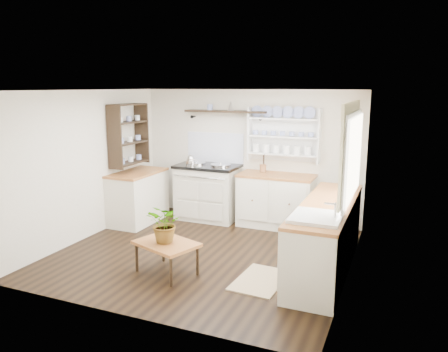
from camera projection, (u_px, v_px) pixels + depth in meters
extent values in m
cube|color=black|center=(204.00, 253.00, 6.28)|extent=(4.00, 3.80, 0.01)
cube|color=beige|center=(249.00, 155.00, 7.76)|extent=(4.00, 0.02, 2.30)
cube|color=beige|center=(352.00, 187.00, 5.29)|extent=(0.02, 3.80, 2.30)
cube|color=beige|center=(88.00, 165.00, 6.80)|extent=(0.02, 3.80, 2.30)
cube|color=white|center=(203.00, 90.00, 5.81)|extent=(4.00, 3.80, 0.01)
cube|color=white|center=(352.00, 157.00, 5.37)|extent=(0.04, 1.40, 1.00)
cube|color=white|center=(350.00, 157.00, 5.38)|extent=(0.02, 1.50, 1.10)
cube|color=#FBF6C9|center=(352.00, 109.00, 5.27)|extent=(0.04, 1.55, 0.18)
cube|color=beige|center=(208.00, 193.00, 7.85)|extent=(1.06, 0.69, 0.93)
cube|color=black|center=(208.00, 166.00, 7.75)|extent=(1.10, 0.73, 0.05)
cylinder|color=silver|center=(196.00, 163.00, 7.83)|extent=(0.36, 0.36, 0.03)
cylinder|color=silver|center=(221.00, 165.00, 7.65)|extent=(0.36, 0.36, 0.03)
cylinder|color=silver|center=(199.00, 177.00, 7.43)|extent=(0.96, 0.02, 0.02)
cube|color=silver|center=(276.00, 201.00, 7.41)|extent=(1.25, 0.60, 0.88)
cube|color=brown|center=(277.00, 176.00, 7.32)|extent=(1.27, 0.63, 0.04)
cube|color=silver|center=(326.00, 237.00, 5.64)|extent=(0.60, 2.40, 0.88)
cube|color=brown|center=(328.00, 204.00, 5.55)|extent=(0.62, 2.43, 0.04)
cube|color=white|center=(316.00, 227.00, 4.89)|extent=(0.55, 0.60, 0.28)
cylinder|color=silver|center=(335.00, 212.00, 4.77)|extent=(0.02, 0.02, 0.22)
cube|color=silver|center=(138.00, 197.00, 7.64)|extent=(0.60, 1.10, 0.88)
cube|color=brown|center=(137.00, 173.00, 7.56)|extent=(0.62, 1.13, 0.04)
cube|color=white|center=(285.00, 134.00, 7.42)|extent=(1.20, 0.03, 0.90)
cube|color=white|center=(284.00, 135.00, 7.34)|extent=(1.20, 0.22, 0.02)
cylinder|color=navy|center=(284.00, 119.00, 7.29)|extent=(0.20, 0.02, 0.20)
cube|color=black|center=(226.00, 111.00, 7.64)|extent=(1.50, 0.24, 0.04)
cone|color=black|center=(194.00, 116.00, 7.97)|extent=(0.06, 0.20, 0.06)
cone|color=black|center=(262.00, 118.00, 7.48)|extent=(0.06, 0.20, 0.06)
cube|color=black|center=(129.00, 134.00, 7.47)|extent=(0.28, 0.80, 1.05)
cylinder|color=brown|center=(263.00, 168.00, 7.47)|extent=(0.11, 0.11, 0.13)
cube|color=brown|center=(166.00, 244.00, 5.53)|extent=(0.90, 0.77, 0.04)
cylinder|color=black|center=(137.00, 257.00, 5.62)|extent=(0.04, 0.04, 0.38)
cylinder|color=black|center=(163.00, 248.00, 5.95)|extent=(0.04, 0.04, 0.38)
cylinder|color=black|center=(171.00, 272.00, 5.19)|extent=(0.04, 0.04, 0.38)
cylinder|color=black|center=(198.00, 261.00, 5.51)|extent=(0.04, 0.04, 0.38)
imported|color=#3F7233|center=(166.00, 224.00, 5.47)|extent=(0.52, 0.48, 0.49)
cube|color=#9F855C|center=(260.00, 280.00, 5.38)|extent=(0.60, 0.88, 0.02)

